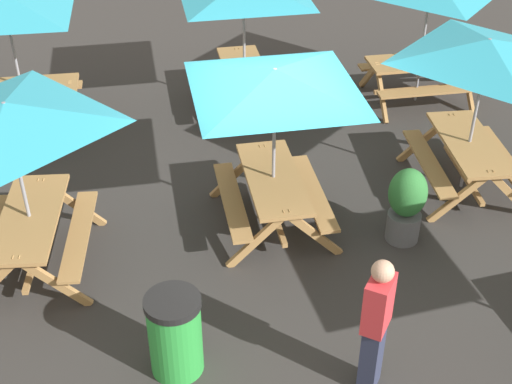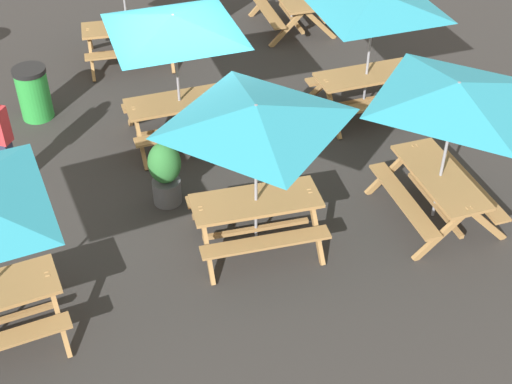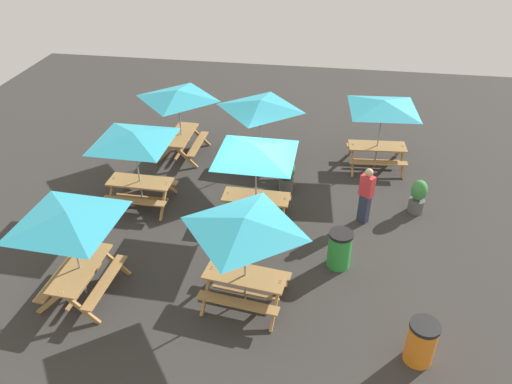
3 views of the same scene
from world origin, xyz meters
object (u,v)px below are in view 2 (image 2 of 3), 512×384
object	(u,v)px
picnic_table_1	(174,33)
picnic_table_2	(374,9)
picnic_table_6	(455,103)
trash_bin_green	(34,93)
potted_plant_1	(165,172)
person_standing	(0,139)
picnic_table_0	(256,126)

from	to	relation	value
picnic_table_1	picnic_table_2	distance (m)	3.37
picnic_table_1	picnic_table_6	world-z (taller)	same
picnic_table_1	trash_bin_green	xyz separation A→B (m)	(2.28, -1.55, -1.49)
picnic_table_2	potted_plant_1	distance (m)	4.48
person_standing	picnic_table_0	bearing A→B (deg)	179.10
trash_bin_green	person_standing	bearing A→B (deg)	71.78
picnic_table_2	person_standing	xyz separation A→B (m)	(6.27, 0.12, -1.10)
potted_plant_1	person_standing	size ratio (longest dim) A/B	0.64
picnic_table_1	trash_bin_green	size ratio (longest dim) A/B	2.89
picnic_table_2	trash_bin_green	size ratio (longest dim) A/B	2.89
picnic_table_0	picnic_table_6	size ratio (longest dim) A/B	1.00
potted_plant_1	person_standing	world-z (taller)	person_standing
picnic_table_6	potted_plant_1	xyz separation A→B (m)	(3.69, -1.68, -1.42)
picnic_table_6	person_standing	bearing A→B (deg)	-114.57
picnic_table_2	trash_bin_green	xyz separation A→B (m)	(5.64, -1.80, -1.49)
trash_bin_green	person_standing	size ratio (longest dim) A/B	0.59
picnic_table_2	picnic_table_1	bearing A→B (deg)	-3.25
picnic_table_0	trash_bin_green	bearing A→B (deg)	-54.26
picnic_table_2	person_standing	distance (m)	6.37
person_standing	trash_bin_green	bearing A→B (deg)	-70.93
picnic_table_6	trash_bin_green	bearing A→B (deg)	-130.77
potted_plant_1	person_standing	bearing A→B (deg)	-28.79
picnic_table_2	trash_bin_green	distance (m)	6.11
picnic_table_1	person_standing	xyz separation A→B (m)	(2.91, 0.37, -1.10)
potted_plant_1	picnic_table_0	bearing A→B (deg)	126.97
picnic_table_0	person_standing	distance (m)	4.26
picnic_table_2	potted_plant_1	size ratio (longest dim) A/B	2.64
picnic_table_1	picnic_table_6	xyz separation A→B (m)	(-3.03, 3.29, 0.00)
picnic_table_1	picnic_table_0	bearing A→B (deg)	97.36
picnic_table_0	picnic_table_1	world-z (taller)	same
trash_bin_green	potted_plant_1	distance (m)	3.55
picnic_table_0	picnic_table_1	distance (m)	2.93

